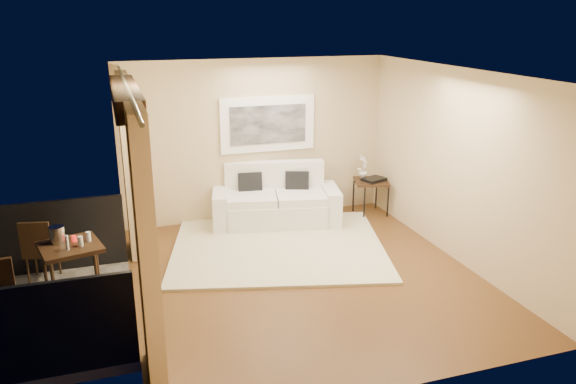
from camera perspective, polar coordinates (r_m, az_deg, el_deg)
floor at (r=7.64m, az=1.76°, el=-8.59°), size 5.00×5.00×0.00m
room_shell at (r=6.50m, az=-16.23°, el=9.37°), size 5.00×6.40×5.00m
balcony at (r=7.26m, az=-24.04°, el=-10.18°), size 1.81×2.60×1.17m
curtains at (r=6.77m, az=-15.21°, el=-0.57°), size 0.16×4.80×2.64m
artwork at (r=9.43m, az=-2.06°, el=6.89°), size 1.62×0.07×0.92m
rug at (r=8.55m, az=-1.01°, el=-5.48°), size 3.72×3.42×0.04m
sofa at (r=9.41m, az=-1.26°, el=-1.10°), size 2.22×1.30×1.00m
side_table at (r=9.87m, az=8.44°, el=0.85°), size 0.70×0.70×0.61m
tray at (r=9.84m, az=8.73°, el=1.28°), size 0.45×0.39×0.05m
orchid at (r=9.84m, az=7.64°, el=2.56°), size 0.28×0.29×0.46m
bistro_table at (r=7.14m, az=-21.22°, el=-5.64°), size 0.81×0.81×0.78m
balcony_chair_far at (r=7.97m, az=-24.00°, el=-5.14°), size 0.45×0.45×0.87m
ice_bucket at (r=7.21m, az=-22.41°, el=-4.01°), size 0.18×0.18×0.20m
candle at (r=7.18m, az=-20.91°, el=-4.46°), size 0.06×0.06×0.07m
vase at (r=6.94m, az=-21.52°, el=-4.81°), size 0.04×0.04×0.18m
glass_a at (r=7.01m, az=-20.34°, el=-4.71°), size 0.06×0.06×0.12m
glass_b at (r=7.12m, az=-19.63°, el=-4.29°), size 0.06×0.06×0.12m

